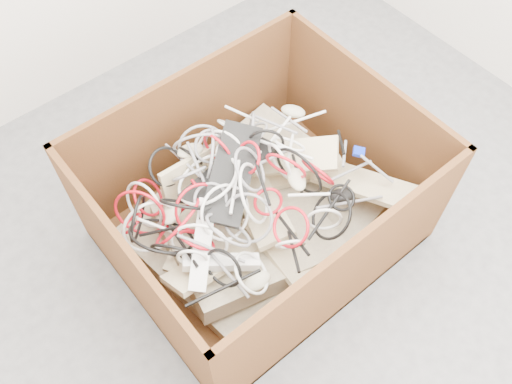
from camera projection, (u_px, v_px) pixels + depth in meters
ground at (307, 257)px, 2.33m from camera, size 3.00×3.00×0.00m
room_shell at (348, 14)px, 1.29m from camera, size 3.04×3.04×2.50m
cardboard_box at (256, 217)px, 2.26m from camera, size 1.15×0.96×0.61m
keyboard_pile at (259, 196)px, 2.15m from camera, size 1.01×0.71×0.35m
mice_scatter at (259, 186)px, 2.11m from camera, size 0.80×0.63×0.17m
power_strip_left at (202, 245)px, 1.94m from camera, size 0.27×0.28×0.14m
power_strip_right at (221, 262)px, 1.96m from camera, size 0.26×0.20×0.09m
vga_plug at (359, 152)px, 2.18m from camera, size 0.06×0.06×0.03m
cable_tangle at (221, 191)px, 2.04m from camera, size 1.00×0.80×0.42m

